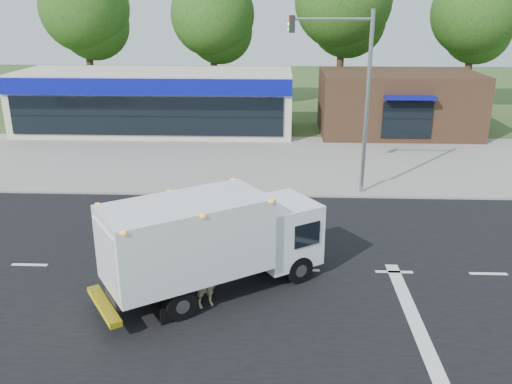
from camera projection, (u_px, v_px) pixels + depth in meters
ground at (301, 271)px, 17.61m from camera, size 120.00×120.00×0.00m
road_asphalt at (301, 270)px, 17.61m from camera, size 60.00×14.00×0.02m
sidewalk at (295, 187)px, 25.32m from camera, size 60.00×2.40×0.12m
parking_apron at (292, 155)px, 30.80m from camera, size 60.00×9.00×0.02m
lane_markings at (348, 292)px, 16.28m from camera, size 55.20×7.00×0.01m
ems_box_truck at (210, 238)px, 15.77m from camera, size 6.87×5.51×3.03m
emergency_worker at (205, 276)px, 15.25m from camera, size 0.81×0.74×1.97m
retail_strip_mall at (156, 101)px, 36.08m from camera, size 18.00×6.20×4.00m
brown_storefront at (398, 103)px, 35.50m from camera, size 10.00×6.70×4.00m
traffic_signal_pole at (353, 85)px, 23.05m from camera, size 3.51×0.25×8.00m
background_trees at (279, 14)px, 41.74m from camera, size 36.77×7.39×12.10m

